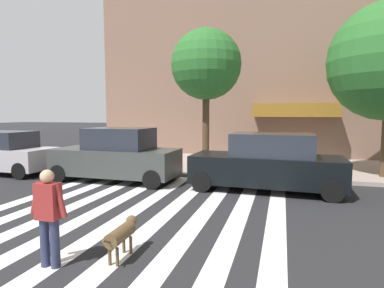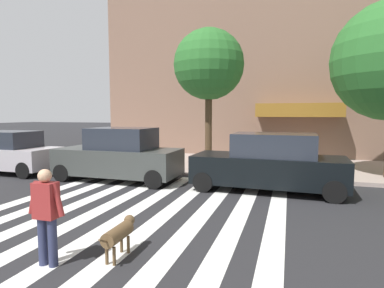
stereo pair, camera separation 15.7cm
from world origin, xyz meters
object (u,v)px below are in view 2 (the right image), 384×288
at_px(parked_car_third_in_line, 269,163).
at_px(pedestrian_dog_walker, 46,212).
at_px(parked_car_behind_first, 119,156).
at_px(dog_on_leash, 119,233).
at_px(parked_car_near_curb, 6,153).
at_px(street_tree_nearest, 209,65).

bearing_deg(parked_car_third_in_line, pedestrian_dog_walker, -116.51).
distance_m(parked_car_behind_first, dog_on_leash, 6.72).
bearing_deg(parked_car_behind_first, pedestrian_dog_walker, -69.50).
relative_size(parked_car_near_curb, pedestrian_dog_walker, 2.88).
bearing_deg(parked_car_near_curb, street_tree_nearest, 19.00).
relative_size(street_tree_nearest, dog_on_leash, 5.49).
bearing_deg(pedestrian_dog_walker, parked_car_near_curb, 141.23).
bearing_deg(pedestrian_dog_walker, street_tree_nearest, 87.60).
distance_m(street_tree_nearest, dog_on_leash, 9.65).
height_order(parked_car_third_in_line, street_tree_nearest, street_tree_nearest).
bearing_deg(parked_car_near_curb, dog_on_leash, -32.84).
bearing_deg(parked_car_behind_first, parked_car_third_in_line, -0.02).
relative_size(parked_car_third_in_line, dog_on_leash, 4.48).
bearing_deg(pedestrian_dog_walker, dog_on_leash, 32.48).
xyz_separation_m(parked_car_behind_first, dog_on_leash, (3.38, -5.78, -0.50)).
height_order(parked_car_near_curb, dog_on_leash, parked_car_near_curb).
bearing_deg(parked_car_third_in_line, parked_car_near_curb, 179.99).
relative_size(parked_car_third_in_line, street_tree_nearest, 0.82).
xyz_separation_m(parked_car_near_curb, parked_car_behind_first, (5.58, -0.00, 0.08)).
relative_size(parked_car_behind_first, parked_car_third_in_line, 0.96).
bearing_deg(parked_car_third_in_line, parked_car_behind_first, 179.98).
distance_m(parked_car_third_in_line, dog_on_leash, 6.21).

